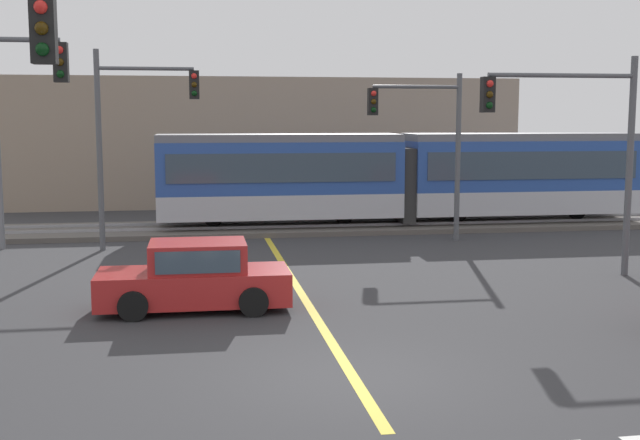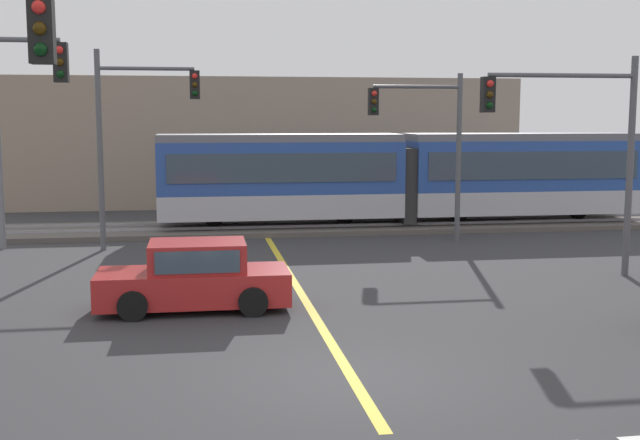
{
  "view_description": "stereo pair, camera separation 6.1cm",
  "coord_description": "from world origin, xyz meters",
  "px_view_note": "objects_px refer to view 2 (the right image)",
  "views": [
    {
      "loc": [
        -2.53,
        -12.41,
        4.24
      ],
      "look_at": [
        0.68,
        7.83,
        1.6
      ],
      "focal_mm": 45.0,
      "sensor_mm": 36.0,
      "label": 1
    },
    {
      "loc": [
        -2.47,
        -12.42,
        4.24
      ],
      "look_at": [
        0.68,
        7.83,
        1.6
      ],
      "focal_mm": 45.0,
      "sensor_mm": 36.0,
      "label": 2
    }
  ],
  "objects_px": {
    "traffic_light_far_left": "(133,122)",
    "light_rail_tram": "(403,175)",
    "traffic_light_mid_right": "(579,132)",
    "traffic_light_far_right": "(428,132)",
    "sedan_crossing": "(194,278)",
    "street_lamp_west": "(0,93)"
  },
  "relations": [
    {
      "from": "traffic_light_far_right",
      "to": "traffic_light_mid_right",
      "type": "bearing_deg",
      "value": -72.34
    },
    {
      "from": "sedan_crossing",
      "to": "street_lamp_west",
      "type": "height_order",
      "value": "street_lamp_west"
    },
    {
      "from": "light_rail_tram",
      "to": "traffic_light_mid_right",
      "type": "distance_m",
      "value": 10.47
    },
    {
      "from": "light_rail_tram",
      "to": "traffic_light_far_right",
      "type": "xyz_separation_m",
      "value": [
        -0.07,
        -3.45,
        1.69
      ]
    },
    {
      "from": "traffic_light_mid_right",
      "to": "traffic_light_far_right",
      "type": "height_order",
      "value": "traffic_light_mid_right"
    },
    {
      "from": "light_rail_tram",
      "to": "traffic_light_mid_right",
      "type": "relative_size",
      "value": 3.18
    },
    {
      "from": "light_rail_tram",
      "to": "sedan_crossing",
      "type": "xyz_separation_m",
      "value": [
        -7.95,
        -12.21,
        -1.35
      ]
    },
    {
      "from": "traffic_light_mid_right",
      "to": "traffic_light_far_left",
      "type": "height_order",
      "value": "traffic_light_far_left"
    },
    {
      "from": "light_rail_tram",
      "to": "street_lamp_west",
      "type": "xyz_separation_m",
      "value": [
        -13.92,
        -2.96,
        2.95
      ]
    },
    {
      "from": "sedan_crossing",
      "to": "street_lamp_west",
      "type": "xyz_separation_m",
      "value": [
        -5.98,
        9.24,
        4.3
      ]
    },
    {
      "from": "traffic_light_far_left",
      "to": "street_lamp_west",
      "type": "xyz_separation_m",
      "value": [
        -4.12,
        0.72,
        0.92
      ]
    },
    {
      "from": "sedan_crossing",
      "to": "traffic_light_far_right",
      "type": "height_order",
      "value": "traffic_light_far_right"
    },
    {
      "from": "traffic_light_far_left",
      "to": "light_rail_tram",
      "type": "bearing_deg",
      "value": 20.6
    },
    {
      "from": "traffic_light_mid_right",
      "to": "sedan_crossing",
      "type": "bearing_deg",
      "value": -168.14
    },
    {
      "from": "light_rail_tram",
      "to": "sedan_crossing",
      "type": "distance_m",
      "value": 14.63
    },
    {
      "from": "traffic_light_far_left",
      "to": "street_lamp_west",
      "type": "height_order",
      "value": "street_lamp_west"
    },
    {
      "from": "light_rail_tram",
      "to": "traffic_light_far_left",
      "type": "bearing_deg",
      "value": -159.4
    },
    {
      "from": "light_rail_tram",
      "to": "traffic_light_mid_right",
      "type": "xyz_separation_m",
      "value": [
        2.05,
        -10.11,
        1.8
      ]
    },
    {
      "from": "light_rail_tram",
      "to": "traffic_light_far_left",
      "type": "xyz_separation_m",
      "value": [
        -9.81,
        -3.69,
        2.03
      ]
    },
    {
      "from": "sedan_crossing",
      "to": "street_lamp_west",
      "type": "bearing_deg",
      "value": 122.89
    },
    {
      "from": "light_rail_tram",
      "to": "sedan_crossing",
      "type": "height_order",
      "value": "light_rail_tram"
    },
    {
      "from": "traffic_light_mid_right",
      "to": "light_rail_tram",
      "type": "bearing_deg",
      "value": 101.47
    }
  ]
}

